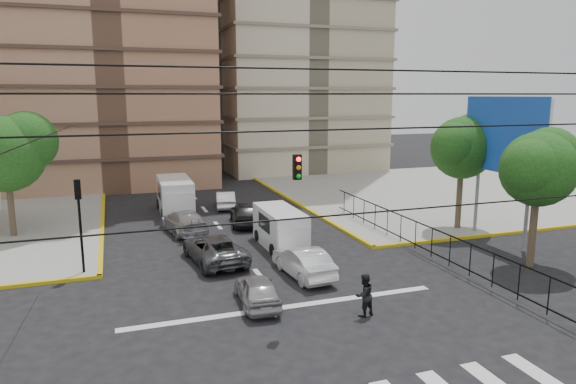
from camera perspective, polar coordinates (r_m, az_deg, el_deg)
name	(u,v)px	position (r m, az deg, el deg)	size (l,w,h in m)	color
ground	(297,319)	(19.94, 0.96, -13.96)	(160.00, 160.00, 0.00)	black
sidewalk_ne	(435,192)	(46.10, 16.01, 0.00)	(26.00, 26.00, 0.15)	gray
stop_line	(286,307)	(20.97, -0.18, -12.66)	(13.00, 0.40, 0.01)	silver
park_fence	(431,259)	(27.64, 15.59, -7.22)	(0.10, 22.50, 1.66)	black
billboard	(505,138)	(31.02, 22.94, 5.58)	(0.36, 6.20, 8.10)	slate
tree_park_a	(540,166)	(27.30, 26.19, 2.64)	(4.41, 3.60, 6.83)	#473828
tree_park_c	(463,145)	(33.15, 18.92, 4.97)	(4.65, 3.80, 7.25)	#473828
tree_tudor	(7,150)	(33.67, -28.73, 4.11)	(5.39, 4.40, 7.43)	#473828
traffic_light_nw	(79,211)	(25.41, -22.18, -1.92)	(0.28, 0.22, 4.40)	black
traffic_light_hanging	(319,172)	(16.40, 3.46, 2.20)	(18.00, 9.12, 0.92)	black
van_right_lane	(282,230)	(28.33, -0.72, -4.20)	(2.01, 4.72, 2.12)	silver
van_left_lane	(176,197)	(37.19, -12.39, -0.56)	(2.30, 5.54, 2.48)	silver
car_silver_front_left	(257,290)	(21.04, -3.46, -10.80)	(1.45, 3.61, 1.23)	#A9A8AD
car_white_front_right	(303,262)	(24.06, 1.71, -7.77)	(1.47, 4.22, 1.39)	white
car_grey_mid_left	(214,249)	(26.30, -8.18, -6.25)	(2.33, 5.05, 1.40)	#53565B
car_silver_rear_left	(184,221)	(32.11, -11.51, -3.22)	(1.98, 4.86, 1.41)	#A5A5A9
car_darkgrey_mid_right	(245,213)	(33.54, -4.78, -2.35)	(1.80, 4.47, 1.52)	black
car_white_rear_right	(225,199)	(38.67, -6.98, -0.83)	(1.33, 3.82, 1.26)	white
pedestrian_crosswalk	(364,295)	(20.12, 8.45, -11.26)	(0.81, 0.63, 1.67)	black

